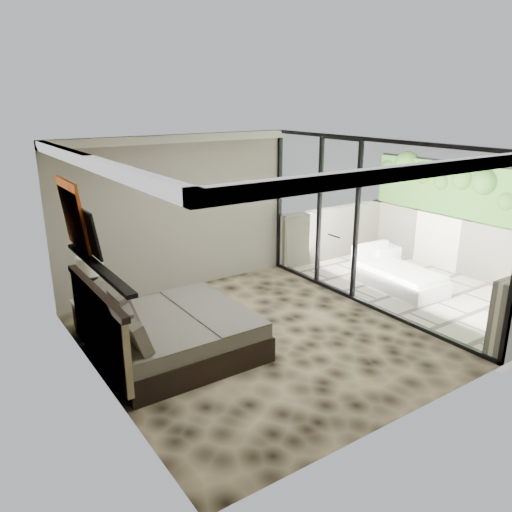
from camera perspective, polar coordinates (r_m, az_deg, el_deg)
floor at (r=7.48m, az=0.05°, el=-9.35°), size 5.00×5.00×0.00m
ceiling at (r=6.69m, az=0.06°, el=12.46°), size 4.50×5.00×0.02m
back_wall at (r=9.06m, az=-8.89°, el=4.70°), size 4.50×0.02×2.80m
left_wall at (r=6.05m, az=-17.77°, el=-2.48°), size 0.02×5.00×2.80m
glass_wall at (r=8.39m, az=12.88°, el=3.44°), size 0.08×5.00×2.80m
terrace_slab at (r=9.93m, az=18.27°, el=-3.66°), size 3.00×5.00×0.12m
parapet_far at (r=10.81m, az=23.00°, el=0.95°), size 0.30×5.00×1.10m
foliage_hedge at (r=10.57m, az=23.71°, el=6.66°), size 0.36×4.60×1.10m
picture_ledge at (r=6.12m, az=-17.60°, el=-1.23°), size 0.12×2.20×0.05m
bed at (r=6.97m, az=-9.99°, el=-8.67°), size 2.07×2.00×1.14m
nightstand at (r=7.89m, az=-18.08°, el=-6.72°), size 0.60×0.60×0.52m
table_lamp at (r=7.63m, az=-18.38°, el=-1.85°), size 0.38×0.38×0.70m
abstract_canvas at (r=6.78m, az=-20.20°, el=4.46°), size 0.13×0.90×0.90m
framed_print at (r=6.34m, az=-18.40°, el=2.40°), size 0.11×0.50×0.60m
ottoman at (r=10.47m, az=14.12°, el=-0.26°), size 0.62×0.62×0.54m
lounger at (r=9.70m, az=15.78°, el=-2.24°), size 0.96×1.77×0.67m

